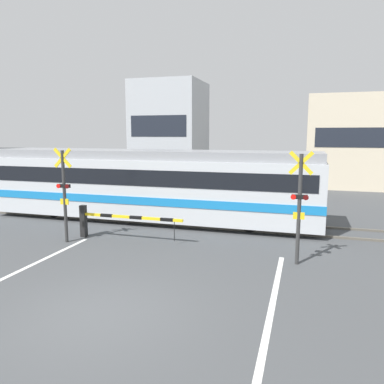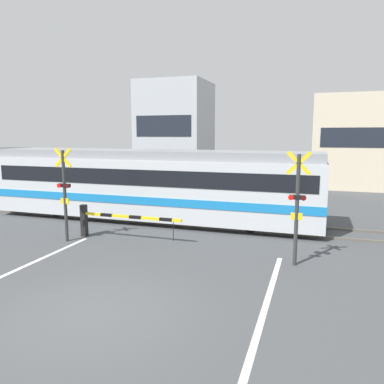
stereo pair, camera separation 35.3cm
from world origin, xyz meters
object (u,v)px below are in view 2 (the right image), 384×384
crossing_barrier_near (107,219)px  crossing_signal_right (297,203)px  crossing_signal_left (65,190)px  crossing_barrier_far (277,199)px  commuter_train (152,183)px

crossing_barrier_near → crossing_signal_right: (6.57, -0.77, 1.09)m
crossing_signal_left → crossing_signal_right: (7.76, 0.00, 0.00)m
crossing_barrier_near → crossing_barrier_far: size_ratio=1.00×
commuter_train → crossing_barrier_far: commuter_train is taller
crossing_barrier_near → crossing_signal_left: 1.78m
crossing_signal_left → crossing_signal_right: same height
crossing_barrier_far → crossing_signal_right: 7.14m
commuter_train → crossing_signal_right: size_ratio=4.37×
crossing_barrier_far → crossing_signal_right: crossing_signal_right is taller
commuter_train → crossing_barrier_near: (-0.32, -3.17, -0.92)m
commuter_train → crossing_signal_right: (6.25, -3.93, 0.17)m
commuter_train → crossing_signal_left: size_ratio=4.37×
commuter_train → crossing_signal_left: 4.21m
commuter_train → crossing_barrier_far: (5.07, 3.02, -0.92)m
crossing_signal_left → crossing_signal_right: size_ratio=1.00×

